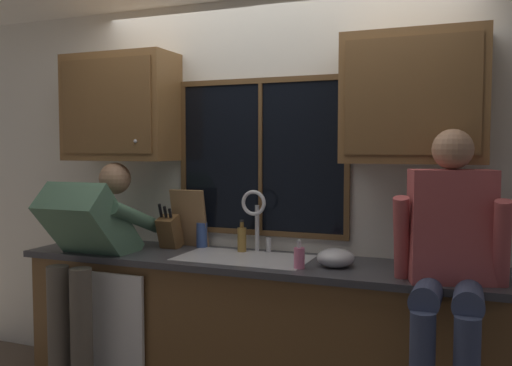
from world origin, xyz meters
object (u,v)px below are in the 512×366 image
object	(u,v)px
mixing_bowl	(336,258)
bottle_green_glass	(202,234)
person_standing	(88,253)
person_sitting_on_counter	(450,249)
bottle_tall_clear	(242,239)
soap_dispenser	(299,257)
cutting_board	(189,218)
knife_block	(170,232)

from	to	relation	value
mixing_bowl	bottle_green_glass	world-z (taller)	bottle_green_glass
person_standing	person_sitting_on_counter	world-z (taller)	person_sitting_on_counter
mixing_bowl	bottle_tall_clear	world-z (taller)	bottle_tall_clear
mixing_bowl	soap_dispenser	size ratio (longest dim) A/B	1.32
person_sitting_on_counter	cutting_board	world-z (taller)	person_sitting_on_counter
person_sitting_on_counter	soap_dispenser	distance (m)	0.80
cutting_board	soap_dispenser	bearing A→B (deg)	-22.48
mixing_bowl	bottle_tall_clear	xyz separation A→B (m)	(-0.66, 0.20, 0.04)
cutting_board	mixing_bowl	size ratio (longest dim) A/B	1.85
knife_block	person_sitting_on_counter	bearing A→B (deg)	-12.14
knife_block	cutting_board	distance (m)	0.16
cutting_board	bottle_green_glass	world-z (taller)	cutting_board
mixing_bowl	bottle_green_glass	distance (m)	1.01
person_standing	bottle_tall_clear	distance (m)	0.96
mixing_bowl	bottle_green_glass	bearing A→B (deg)	165.35
person_sitting_on_counter	knife_block	bearing A→B (deg)	167.86
knife_block	bottle_green_glass	size ratio (longest dim) A/B	1.46
cutting_board	bottle_tall_clear	size ratio (longest dim) A/B	1.91
knife_block	soap_dispenser	xyz separation A→B (m)	(0.98, -0.27, -0.05)
person_standing	cutting_board	bearing A→B (deg)	47.74
knife_block	bottle_tall_clear	size ratio (longest dim) A/B	1.56
bottle_green_glass	bottle_tall_clear	bearing A→B (deg)	-9.24
person_sitting_on_counter	soap_dispenser	xyz separation A→B (m)	(-0.79, 0.11, -0.12)
mixing_bowl	bottle_tall_clear	distance (m)	0.69
soap_dispenser	person_sitting_on_counter	bearing A→B (deg)	-8.10
person_standing	person_sitting_on_counter	size ratio (longest dim) A/B	1.18
person_standing	bottle_green_glass	world-z (taller)	person_standing
person_standing	bottle_green_glass	distance (m)	0.74
bottle_tall_clear	soap_dispenser	bearing A→B (deg)	-34.15
soap_dispenser	bottle_green_glass	xyz separation A→B (m)	(-0.80, 0.38, 0.03)
cutting_board	bottle_green_glass	xyz separation A→B (m)	(0.09, 0.01, -0.10)
mixing_bowl	bottle_tall_clear	bearing A→B (deg)	162.86
person_sitting_on_counter	person_standing	bearing A→B (deg)	-179.71
soap_dispenser	bottle_green_glass	bearing A→B (deg)	154.54
cutting_board	person_sitting_on_counter	bearing A→B (deg)	-15.97
person_standing	soap_dispenser	size ratio (longest dim) A/B	9.16
cutting_board	mixing_bowl	world-z (taller)	cutting_board
cutting_board	soap_dispenser	world-z (taller)	cutting_board
mixing_bowl	person_standing	bearing A→B (deg)	-170.63
person_standing	bottle_tall_clear	world-z (taller)	person_standing
cutting_board	bottle_tall_clear	world-z (taller)	cutting_board
mixing_bowl	bottle_tall_clear	size ratio (longest dim) A/B	1.04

